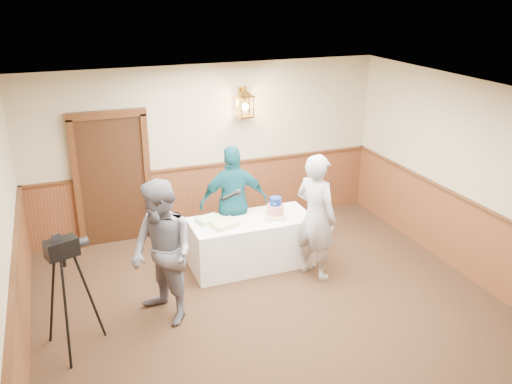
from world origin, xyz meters
TOP-DOWN VIEW (x-y plane):
  - ground at (0.00, 0.00)m, footprint 7.00×7.00m
  - room_shell at (-0.05, 0.45)m, footprint 6.02×7.02m
  - display_table at (0.17, 1.90)m, footprint 1.80×0.80m
  - tiered_cake at (0.52, 1.83)m, footprint 0.38×0.38m
  - sheet_cake_yellow at (-0.27, 1.79)m, footprint 0.43×0.37m
  - sheet_cake_green at (-0.44, 2.01)m, footprint 0.37×0.32m
  - interviewer at (-1.33, 0.97)m, footprint 1.63×1.10m
  - baker at (0.91, 1.27)m, footprint 0.68×0.80m
  - assistant_p at (0.03, 2.27)m, footprint 1.09×0.56m
  - tv_camera_rig at (-2.46, 0.75)m, footprint 0.55×0.51m

SIDE VIEW (x-z plane):
  - ground at x=0.00m, z-range 0.00..0.00m
  - display_table at x=0.17m, z-range 0.00..0.75m
  - tv_camera_rig at x=-2.46m, z-range -0.07..1.33m
  - sheet_cake_yellow at x=-0.27m, z-range 0.75..0.82m
  - sheet_cake_green at x=-0.44m, z-range 0.75..0.83m
  - tiered_cake at x=0.52m, z-range 0.72..1.03m
  - assistant_p at x=0.03m, z-range 0.00..1.78m
  - interviewer at x=-1.33m, z-range 0.00..1.85m
  - baker at x=0.91m, z-range 0.00..1.85m
  - room_shell at x=-0.05m, z-range 0.12..2.93m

